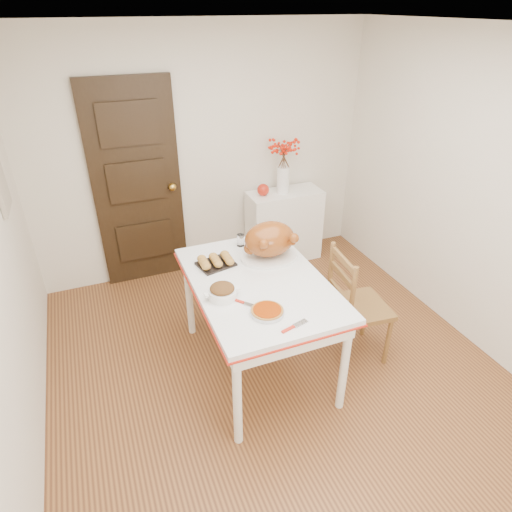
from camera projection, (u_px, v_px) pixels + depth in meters
name	position (u px, v px, depth m)	size (l,w,h in m)	color
floor	(283.00, 381.00, 3.49)	(3.50, 4.00, 0.00)	#4E2B18
ceiling	(298.00, 27.00, 2.24)	(3.50, 4.00, 0.00)	white
wall_back	(204.00, 156.00, 4.47)	(3.50, 0.00, 2.50)	silver
wall_right	(491.00, 203.00, 3.43)	(0.00, 4.00, 2.50)	silver
door_back	(137.00, 187.00, 4.33)	(0.85, 0.06, 2.06)	black
sideboard	(284.00, 226.00, 4.98)	(0.82, 0.36, 0.82)	white
kitchen_table	(258.00, 325.00, 3.43)	(0.96, 1.40, 0.84)	white
chair_oak	(360.00, 305.00, 3.53)	(0.44, 0.44, 1.00)	brown
berry_vase	(283.00, 166.00, 4.62)	(0.31, 0.31, 0.59)	white
apple	(263.00, 190.00, 4.66)	(0.13, 0.13, 0.13)	red
turkey_platter	(270.00, 241.00, 3.44)	(0.47, 0.38, 0.30)	brown
pumpkin_pie	(267.00, 311.00, 2.87)	(0.22, 0.22, 0.05)	#892800
stuffing_dish	(222.00, 291.00, 3.01)	(0.25, 0.20, 0.10)	brown
rolls_tray	(216.00, 261.00, 3.39)	(0.27, 0.21, 0.07)	#A57631
pie_server	(295.00, 326.00, 2.76)	(0.20, 0.06, 0.01)	silver
carving_knife	(248.00, 304.00, 2.96)	(0.22, 0.05, 0.01)	silver
drinking_glass	(240.00, 240.00, 3.66)	(0.06, 0.06, 0.10)	white
shaker_pair	(268.00, 238.00, 3.71)	(0.09, 0.03, 0.09)	white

